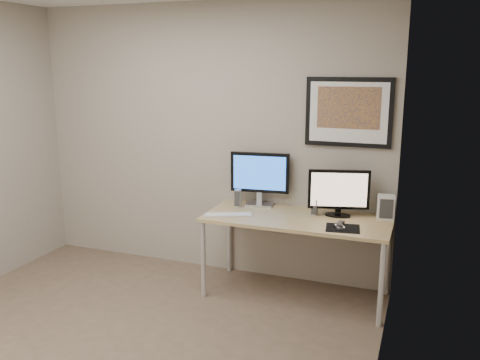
% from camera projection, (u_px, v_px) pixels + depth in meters
% --- Properties ---
extents(floor, '(3.60, 3.60, 0.00)m').
position_uv_depth(floor, '(114.00, 351.00, 3.68)').
color(floor, brown).
rests_on(floor, ground).
extents(room, '(3.60, 3.60, 3.60)m').
position_uv_depth(room, '(137.00, 118.00, 3.72)').
color(room, white).
rests_on(room, ground).
extents(desk, '(1.60, 0.70, 0.73)m').
position_uv_depth(desk, '(297.00, 224.00, 4.42)').
color(desk, '#9E7E4C').
rests_on(desk, floor).
extents(framed_art, '(0.75, 0.04, 0.60)m').
position_uv_depth(framed_art, '(349.00, 112.00, 4.39)').
color(framed_art, black).
rests_on(framed_art, room).
extents(monitor_large, '(0.55, 0.20, 0.50)m').
position_uv_depth(monitor_large, '(260.00, 176.00, 4.72)').
color(monitor_large, silver).
rests_on(monitor_large, desk).
extents(monitor_tv, '(0.52, 0.17, 0.41)m').
position_uv_depth(monitor_tv, '(339.00, 192.00, 4.38)').
color(monitor_tv, black).
rests_on(monitor_tv, desk).
extents(speaker_left, '(0.07, 0.07, 0.17)m').
position_uv_depth(speaker_left, '(238.00, 198.00, 4.71)').
color(speaker_left, silver).
rests_on(speaker_left, desk).
extents(speaker_right, '(0.07, 0.07, 0.16)m').
position_uv_depth(speaker_right, '(315.00, 206.00, 4.46)').
color(speaker_right, silver).
rests_on(speaker_right, desk).
extents(keyboard, '(0.43, 0.26, 0.01)m').
position_uv_depth(keyboard, '(228.00, 215.00, 4.45)').
color(keyboard, silver).
rests_on(keyboard, desk).
extents(mousepad, '(0.30, 0.28, 0.00)m').
position_uv_depth(mousepad, '(343.00, 228.00, 4.11)').
color(mousepad, black).
rests_on(mousepad, desk).
extents(mouse, '(0.09, 0.11, 0.03)m').
position_uv_depth(mouse, '(340.00, 226.00, 4.10)').
color(mouse, black).
rests_on(mouse, mousepad).
extents(remote, '(0.07, 0.17, 0.02)m').
position_uv_depth(remote, '(339.00, 224.00, 4.19)').
color(remote, black).
rests_on(remote, desk).
extents(fan_unit, '(0.15, 0.12, 0.21)m').
position_uv_depth(fan_unit, '(386.00, 207.00, 4.33)').
color(fan_unit, silver).
rests_on(fan_unit, desk).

